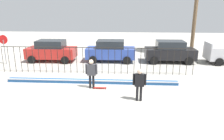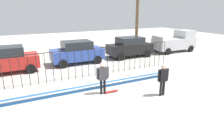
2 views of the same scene
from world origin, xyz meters
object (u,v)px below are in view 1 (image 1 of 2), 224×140
(parked_car_blue, at_px, (111,51))
(parked_car_red, at_px, (51,51))
(camera_operator, at_px, (139,82))
(stop_sign, at_px, (4,46))
(skateboarder, at_px, (91,71))
(parked_car_black, at_px, (170,51))
(skateboard, at_px, (100,88))

(parked_car_blue, bearing_deg, parked_car_red, 178.69)
(camera_operator, xyz_separation_m, stop_sign, (-10.93, 6.80, 0.58))
(skateboarder, bearing_deg, parked_car_red, 131.88)
(parked_car_black, bearing_deg, skateboard, -131.28)
(skateboard, relative_size, stop_sign, 0.32)
(parked_car_red, bearing_deg, skateboarder, -50.70)
(skateboard, bearing_deg, stop_sign, 170.53)
(skateboarder, distance_m, skateboard, 1.12)
(skateboard, relative_size, camera_operator, 0.46)
(skateboarder, relative_size, skateboard, 2.22)
(camera_operator, height_order, parked_car_blue, parked_car_blue)
(skateboard, distance_m, parked_car_blue, 6.87)
(camera_operator, xyz_separation_m, parked_car_blue, (-2.07, 8.37, -0.07))
(parked_car_blue, height_order, stop_sign, stop_sign)
(stop_sign, bearing_deg, skateboarder, -32.29)
(skateboarder, height_order, skateboard, skateboarder)
(parked_car_black, bearing_deg, stop_sign, -176.48)
(camera_operator, bearing_deg, skateboarder, -33.58)
(camera_operator, height_order, parked_car_red, parked_car_red)
(camera_operator, relative_size, parked_car_red, 0.40)
(skateboarder, bearing_deg, parked_car_blue, 90.76)
(skateboarder, bearing_deg, stop_sign, 154.08)
(parked_car_red, relative_size, stop_sign, 1.72)
(camera_operator, bearing_deg, skateboard, -37.78)
(skateboard, distance_m, parked_car_black, 8.77)
(skateboard, distance_m, stop_sign, 10.26)
(skateboard, xyz_separation_m, stop_sign, (-8.69, 5.24, 1.56))
(parked_car_red, distance_m, stop_sign, 3.85)
(stop_sign, bearing_deg, skateboard, -31.09)
(skateboarder, xyz_separation_m, camera_operator, (2.73, -1.62, -0.03))
(skateboarder, height_order, parked_car_red, parked_car_red)
(camera_operator, bearing_deg, parked_car_red, -50.67)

